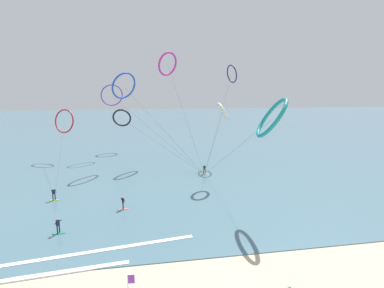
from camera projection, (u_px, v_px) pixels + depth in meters
sea_water at (161, 124)px, 121.59m from camera, size 400.00×200.00×0.08m
surfer_amber at (204, 170)px, 49.03m from camera, size 1.40×0.63×1.70m
surfer_emerald at (58, 227)px, 28.59m from camera, size 1.40×0.70×1.70m
surfer_lime at (54, 195)px, 37.29m from camera, size 1.40×0.70×1.70m
surfer_coral at (123, 204)px, 34.42m from camera, size 1.40×0.62×1.70m
kite_ivory at (223, 111)px, 43.76m from camera, size 3.31×5.44×12.85m
kite_violet at (112, 95)px, 60.53m from camera, size 19.60×18.59×15.90m
kite_crimson at (64, 121)px, 57.91m from camera, size 6.87×25.29×10.81m
kite_magenta at (168, 64)px, 56.54m from camera, size 7.73×14.61×22.29m
kite_navy at (232, 74)px, 56.51m from camera, size 8.54×11.77×19.73m
kite_teal at (272, 118)px, 31.34m from camera, size 6.28×19.77×13.91m
kite_charcoal at (122, 118)px, 66.68m from camera, size 18.00×23.41×10.32m
kite_cobalt at (124, 86)px, 51.99m from camera, size 16.52×10.77×17.93m
wave_crest_near at (65, 272)px, 22.68m from camera, size 10.15×1.47×0.12m
wave_crest_mid at (94, 252)px, 25.50m from camera, size 18.63×3.01×0.12m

